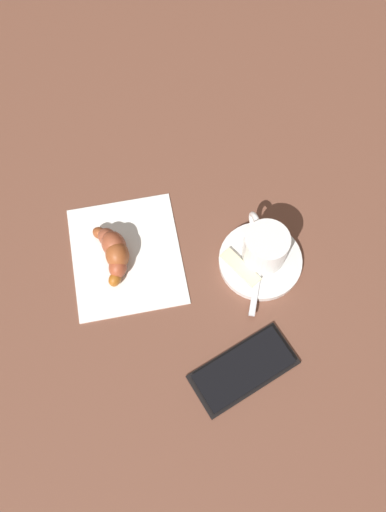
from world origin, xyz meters
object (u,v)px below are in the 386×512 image
Objects in this scene: espresso_cup at (265,246)px; sugar_packet at (240,268)px; napkin at (126,255)px; croissant at (114,251)px; cell_phone at (244,369)px; teaspoon at (260,263)px; saucer at (260,261)px.

espresso_cup is 0.05m from sugar_packet.
croissant is (-0.02, -0.00, 0.02)m from napkin.
espresso_cup is at bearing 2.12° from croissant.
croissant reaches higher than napkin.
croissant is 0.63× the size of cell_phone.
espresso_cup is 0.18m from cell_phone.
teaspoon is 0.03m from sugar_packet.
saucer is at bearing -0.10° from croissant.
cell_phone is (-0.03, -0.17, -0.00)m from saucer.
sugar_packet is (-0.03, -0.01, 0.00)m from teaspoon.
teaspoon is 0.22m from croissant.
espresso_cup reaches higher than saucer.
saucer is 0.67× the size of napkin.
teaspoon is 0.16m from cell_phone.
croissant is (-0.23, -0.01, -0.02)m from espresso_cup.
teaspoon reaches higher than napkin.
teaspoon is (-0.01, -0.02, -0.03)m from espresso_cup.
espresso_cup is 0.23m from croissant.
saucer is 0.17m from cell_phone.
sugar_packet is 0.18m from napkin.
cell_phone is at bearing -99.30° from espresso_cup.
saucer is 0.22m from croissant.
espresso_cup reaches higher than sugar_packet.
saucer is at bearing -0.89° from napkin.
croissant is at bearing 178.08° from teaspoon.
sugar_packet is 0.42× the size of cell_phone.
espresso_cup is 0.71× the size of teaspoon.
sugar_packet is (-0.03, -0.02, 0.01)m from saucer.
croissant is (-0.22, 0.00, 0.02)m from saucer.
croissant is at bearing -139.72° from sugar_packet.
sugar_packet is 0.68× the size of croissant.
napkin is 1.17× the size of cell_phone.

